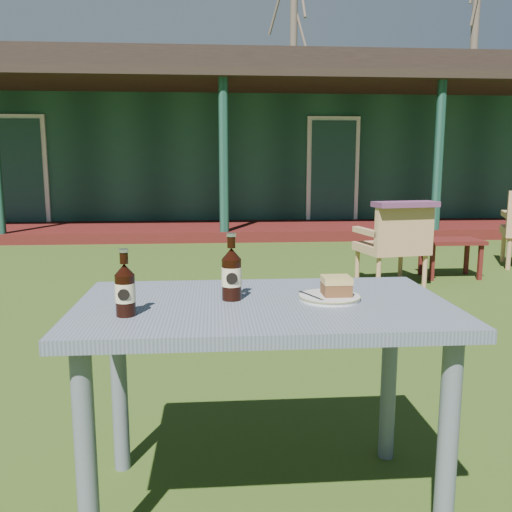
{
  "coord_description": "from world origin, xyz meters",
  "views": [
    {
      "loc": [
        -0.16,
        -3.29,
        1.16
      ],
      "look_at": [
        0.0,
        -1.3,
        0.82
      ],
      "focal_mm": 38.0,
      "sensor_mm": 36.0,
      "label": 1
    }
  ],
  "objects": [
    {
      "name": "ground",
      "position": [
        0.0,
        0.0,
        0.0
      ],
      "size": [
        80.0,
        80.0,
        0.0
      ],
      "primitive_type": "plane",
      "color": "#334916"
    },
    {
      "name": "pavilion",
      "position": [
        -0.0,
        9.39,
        1.61
      ],
      "size": [
        15.8,
        8.3,
        3.45
      ],
      "color": "#173E31",
      "rests_on": "ground"
    },
    {
      "name": "tree_mid",
      "position": [
        3.0,
        18.5,
        4.75
      ],
      "size": [
        0.28,
        0.28,
        9.5
      ],
      "primitive_type": "cylinder",
      "color": "brown",
      "rests_on": "ground"
    },
    {
      "name": "tree_right",
      "position": [
        9.5,
        17.0,
        5.5
      ],
      "size": [
        0.28,
        0.28,
        11.0
      ],
      "primitive_type": "cylinder",
      "color": "brown",
      "rests_on": "ground"
    },
    {
      "name": "cafe_table",
      "position": [
        0.0,
        -1.6,
        0.62
      ],
      "size": [
        1.2,
        0.7,
        0.72
      ],
      "color": "slate",
      "rests_on": "ground"
    },
    {
      "name": "plate",
      "position": [
        0.22,
        -1.59,
        0.73
      ],
      "size": [
        0.2,
        0.2,
        0.01
      ],
      "color": "silver",
      "rests_on": "cafe_table"
    },
    {
      "name": "cake_slice",
      "position": [
        0.24,
        -1.58,
        0.77
      ],
      "size": [
        0.09,
        0.09,
        0.06
      ],
      "color": "brown",
      "rests_on": "plate"
    },
    {
      "name": "fork",
      "position": [
        0.16,
        -1.6,
        0.74
      ],
      "size": [
        0.07,
        0.13,
        0.0
      ],
      "primitive_type": "cube",
      "rotation": [
        0.0,
        0.0,
        0.4
      ],
      "color": "silver",
      "rests_on": "plate"
    },
    {
      "name": "cola_bottle_near",
      "position": [
        -0.1,
        -1.56,
        0.81
      ],
      "size": [
        0.07,
        0.07,
        0.22
      ],
      "color": "black",
      "rests_on": "cafe_table"
    },
    {
      "name": "cola_bottle_far",
      "position": [
        -0.42,
        -1.73,
        0.8
      ],
      "size": [
        0.06,
        0.06,
        0.2
      ],
      "color": "black",
      "rests_on": "cafe_table"
    },
    {
      "name": "bottle_cap",
      "position": [
        -0.06,
        -1.49,
        0.72
      ],
      "size": [
        0.03,
        0.03,
        0.01
      ],
      "primitive_type": "cylinder",
      "color": "silver",
      "rests_on": "cafe_table"
    },
    {
      "name": "armchair_left",
      "position": [
        1.57,
        1.69,
        0.44
      ],
      "size": [
        0.66,
        0.63,
        0.77
      ],
      "color": "tan",
      "rests_on": "ground"
    },
    {
      "name": "floral_throw",
      "position": [
        1.59,
        1.54,
        0.8
      ],
      "size": [
        0.62,
        0.32,
        0.05
      ],
      "primitive_type": "cube",
      "rotation": [
        0.0,
        0.0,
        3.33
      ],
      "color": "#623155",
      "rests_on": "armchair_left"
    },
    {
      "name": "side_table",
      "position": [
        2.27,
        2.04,
        0.34
      ],
      "size": [
        0.6,
        0.4,
        0.4
      ],
      "color": "#4C1512",
      "rests_on": "ground"
    }
  ]
}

